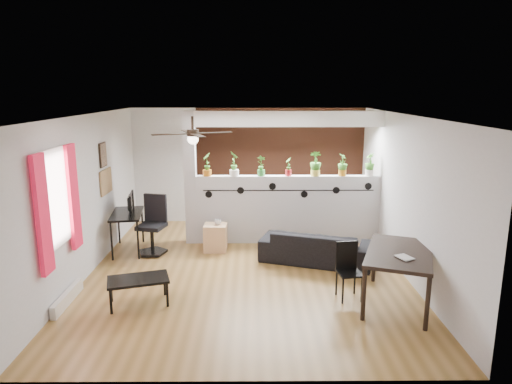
# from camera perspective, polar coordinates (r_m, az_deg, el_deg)

# --- Properties ---
(room_shell) EXTENTS (6.30, 7.10, 2.90)m
(room_shell) POSITION_cam_1_polar(r_m,az_deg,el_deg) (7.42, -1.24, -0.48)
(room_shell) COLOR brown
(room_shell) RESTS_ON ground
(partition_wall) EXTENTS (3.60, 0.18, 1.35)m
(partition_wall) POSITION_cam_1_polar(r_m,az_deg,el_deg) (9.06, 3.99, -2.17)
(partition_wall) COLOR #BCBCC1
(partition_wall) RESTS_ON ground
(ceiling_header) EXTENTS (3.60, 0.18, 0.30)m
(ceiling_header) POSITION_cam_1_polar(r_m,az_deg,el_deg) (8.77, 4.17, 9.12)
(ceiling_header) COLOR white
(ceiling_header) RESTS_ON room_shell
(pier_column) EXTENTS (0.22, 0.20, 2.60)m
(pier_column) POSITION_cam_1_polar(r_m,az_deg,el_deg) (8.97, -8.21, 1.69)
(pier_column) COLOR #BCBCC1
(pier_column) RESTS_ON ground
(brick_panel) EXTENTS (3.90, 0.05, 2.60)m
(brick_panel) POSITION_cam_1_polar(r_m,az_deg,el_deg) (10.36, 3.43, 3.26)
(brick_panel) COLOR #A85130
(brick_panel) RESTS_ON ground
(vine_decal) EXTENTS (3.31, 0.01, 0.30)m
(vine_decal) POSITION_cam_1_polar(r_m,az_deg,el_deg) (8.87, 4.07, 0.21)
(vine_decal) COLOR black
(vine_decal) RESTS_ON partition_wall
(window_assembly) EXTENTS (0.09, 1.30, 1.55)m
(window_assembly) POSITION_cam_1_polar(r_m,az_deg,el_deg) (6.76, -23.64, -1.05)
(window_assembly) COLOR white
(window_assembly) RESTS_ON room_shell
(baseboard_heater) EXTENTS (0.08, 1.00, 0.18)m
(baseboard_heater) POSITION_cam_1_polar(r_m,az_deg,el_deg) (7.19, -22.50, -12.11)
(baseboard_heater) COLOR silver
(baseboard_heater) RESTS_ON ground
(corkboard) EXTENTS (0.03, 0.60, 0.45)m
(corkboard) POSITION_cam_1_polar(r_m,az_deg,el_deg) (8.76, -18.24, 1.25)
(corkboard) COLOR olive
(corkboard) RESTS_ON room_shell
(framed_art) EXTENTS (0.03, 0.34, 0.44)m
(framed_art) POSITION_cam_1_polar(r_m,az_deg,el_deg) (8.64, -18.58, 4.44)
(framed_art) COLOR #8C7259
(framed_art) RESTS_ON room_shell
(ceiling_fan) EXTENTS (1.19, 1.19, 0.43)m
(ceiling_fan) POSITION_cam_1_polar(r_m,az_deg,el_deg) (7.02, -7.91, 7.05)
(ceiling_fan) COLOR black
(ceiling_fan) RESTS_ON room_shell
(potted_plant_0) EXTENTS (0.24, 0.28, 0.46)m
(potted_plant_0) POSITION_cam_1_polar(r_m,az_deg,el_deg) (8.88, -6.15, 3.54)
(potted_plant_0) COLOR #C87017
(potted_plant_0) RESTS_ON partition_wall
(potted_plant_1) EXTENTS (0.29, 0.32, 0.49)m
(potted_plant_1) POSITION_cam_1_polar(r_m,az_deg,el_deg) (8.84, -2.75, 3.66)
(potted_plant_1) COLOR white
(potted_plant_1) RESTS_ON partition_wall
(potted_plant_2) EXTENTS (0.25, 0.22, 0.41)m
(potted_plant_2) POSITION_cam_1_polar(r_m,az_deg,el_deg) (8.84, 0.67, 3.42)
(potted_plant_2) COLOR #308434
(potted_plant_2) RESTS_ON partition_wall
(potted_plant_3) EXTENTS (0.16, 0.19, 0.36)m
(potted_plant_3) POSITION_cam_1_polar(r_m,az_deg,el_deg) (8.87, 4.07, 3.26)
(potted_plant_3) COLOR #B31C1F
(potted_plant_3) RESTS_ON partition_wall
(potted_plant_4) EXTENTS (0.26, 0.21, 0.48)m
(potted_plant_4) POSITION_cam_1_polar(r_m,az_deg,el_deg) (8.92, 7.46, 3.64)
(potted_plant_4) COLOR #DBCA4D
(potted_plant_4) RESTS_ON partition_wall
(potted_plant_5) EXTENTS (0.19, 0.23, 0.43)m
(potted_plant_5) POSITION_cam_1_polar(r_m,az_deg,el_deg) (9.01, 10.78, 3.42)
(potted_plant_5) COLOR orange
(potted_plant_5) RESTS_ON partition_wall
(potted_plant_6) EXTENTS (0.23, 0.27, 0.44)m
(potted_plant_6) POSITION_cam_1_polar(r_m,az_deg,el_deg) (9.13, 14.03, 3.43)
(potted_plant_6) COLOR white
(potted_plant_6) RESTS_ON partition_wall
(sofa) EXTENTS (1.99, 1.27, 0.54)m
(sofa) POSITION_cam_1_polar(r_m,az_deg,el_deg) (8.18, 7.54, -6.83)
(sofa) COLOR black
(sofa) RESTS_ON ground
(cube_shelf) EXTENTS (0.43, 0.38, 0.51)m
(cube_shelf) POSITION_cam_1_polar(r_m,az_deg,el_deg) (8.69, -5.08, -5.70)
(cube_shelf) COLOR tan
(cube_shelf) RESTS_ON ground
(cup) EXTENTS (0.16, 0.16, 0.10)m
(cup) POSITION_cam_1_polar(r_m,az_deg,el_deg) (8.60, -4.79, -3.76)
(cup) COLOR gray
(cup) RESTS_ON cube_shelf
(computer_desk) EXTENTS (0.68, 1.09, 0.74)m
(computer_desk) POSITION_cam_1_polar(r_m,az_deg,el_deg) (8.87, -15.84, -2.97)
(computer_desk) COLOR black
(computer_desk) RESTS_ON ground
(monitor) EXTENTS (0.34, 0.11, 0.19)m
(monitor) POSITION_cam_1_polar(r_m,az_deg,el_deg) (8.97, -15.65, -1.69)
(monitor) COLOR black
(monitor) RESTS_ON computer_desk
(office_chair) EXTENTS (0.56, 0.56, 1.08)m
(office_chair) POSITION_cam_1_polar(r_m,az_deg,el_deg) (8.67, -12.72, -4.49)
(office_chair) COLOR black
(office_chair) RESTS_ON ground
(dining_table) EXTENTS (1.31, 1.64, 0.78)m
(dining_table) POSITION_cam_1_polar(r_m,az_deg,el_deg) (6.76, 17.48, -7.76)
(dining_table) COLOR black
(dining_table) RESTS_ON ground
(book) EXTENTS (0.25, 0.28, 0.02)m
(book) POSITION_cam_1_polar(r_m,az_deg,el_deg) (6.43, 17.49, -7.92)
(book) COLOR gray
(book) RESTS_ON dining_table
(folding_chair) EXTENTS (0.38, 0.38, 0.83)m
(folding_chair) POSITION_cam_1_polar(r_m,az_deg,el_deg) (6.86, 11.42, -8.94)
(folding_chair) COLOR black
(folding_chair) RESTS_ON ground
(coffee_table) EXTENTS (0.94, 0.68, 0.39)m
(coffee_table) POSITION_cam_1_polar(r_m,az_deg,el_deg) (6.76, -14.51, -10.74)
(coffee_table) COLOR black
(coffee_table) RESTS_ON ground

